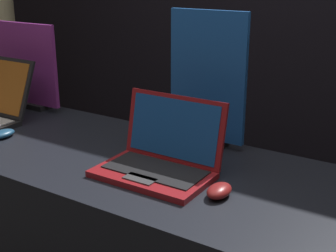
{
  "coord_description": "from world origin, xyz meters",
  "views": [
    {
      "loc": [
        0.78,
        -0.88,
        1.51
      ],
      "look_at": [
        0.0,
        0.34,
        1.02
      ],
      "focal_mm": 50.0,
      "sensor_mm": 36.0,
      "label": 1
    }
  ],
  "objects_px": {
    "mouse_front": "(2,134)",
    "mouse_middle": "(219,191)",
    "promo_stand_front": "(28,68)",
    "laptop_middle": "(160,156)",
    "promo_stand_middle": "(207,82)"
  },
  "relations": [
    {
      "from": "mouse_front",
      "to": "mouse_middle",
      "type": "height_order",
      "value": "mouse_middle"
    },
    {
      "from": "promo_stand_front",
      "to": "laptop_middle",
      "type": "xyz_separation_m",
      "value": [
        0.94,
        -0.29,
        -0.13
      ]
    },
    {
      "from": "mouse_middle",
      "to": "promo_stand_middle",
      "type": "bearing_deg",
      "value": 123.68
    },
    {
      "from": "promo_stand_front",
      "to": "mouse_middle",
      "type": "height_order",
      "value": "promo_stand_front"
    },
    {
      "from": "laptop_middle",
      "to": "promo_stand_middle",
      "type": "xyz_separation_m",
      "value": [
        0.0,
        0.31,
        0.18
      ]
    },
    {
      "from": "mouse_front",
      "to": "laptop_middle",
      "type": "relative_size",
      "value": 0.29
    },
    {
      "from": "mouse_front",
      "to": "promo_stand_front",
      "type": "height_order",
      "value": "promo_stand_front"
    },
    {
      "from": "promo_stand_front",
      "to": "laptop_middle",
      "type": "height_order",
      "value": "promo_stand_front"
    },
    {
      "from": "promo_stand_front",
      "to": "mouse_middle",
      "type": "distance_m",
      "value": 1.25
    },
    {
      "from": "mouse_middle",
      "to": "laptop_middle",
      "type": "bearing_deg",
      "value": 167.36
    },
    {
      "from": "promo_stand_middle",
      "to": "mouse_front",
      "type": "bearing_deg",
      "value": -152.17
    },
    {
      "from": "mouse_middle",
      "to": "promo_stand_middle",
      "type": "relative_size",
      "value": 0.2
    },
    {
      "from": "laptop_middle",
      "to": "mouse_middle",
      "type": "height_order",
      "value": "laptop_middle"
    },
    {
      "from": "mouse_front",
      "to": "promo_stand_middle",
      "type": "distance_m",
      "value": 0.83
    },
    {
      "from": "mouse_front",
      "to": "laptop_middle",
      "type": "height_order",
      "value": "laptop_middle"
    }
  ]
}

